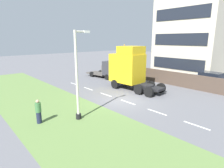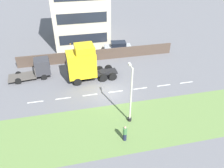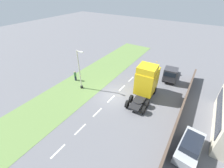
{
  "view_description": "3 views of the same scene",
  "coord_description": "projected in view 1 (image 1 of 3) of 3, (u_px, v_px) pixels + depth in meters",
  "views": [
    {
      "loc": [
        -11.96,
        -12.01,
        5.68
      ],
      "look_at": [
        -1.15,
        0.22,
        1.75
      ],
      "focal_mm": 30.0,
      "sensor_mm": 36.0,
      "label": 1
    },
    {
      "loc": [
        -21.44,
        4.53,
        15.68
      ],
      "look_at": [
        -1.42,
        0.08,
        2.15
      ],
      "focal_mm": 35.0,
      "sensor_mm": 36.0,
      "label": 2
    },
    {
      "loc": [
        9.1,
        -14.63,
        13.7
      ],
      "look_at": [
        0.28,
        -0.85,
        2.76
      ],
      "focal_mm": 24.0,
      "sensor_mm": 36.0,
      "label": 3
    }
  ],
  "objects": [
    {
      "name": "boundary_wall",
      "position": [
        174.0,
        79.0,
        23.38
      ],
      "size": [
        0.25,
        24.0,
        1.71
      ],
      "color": "#4C3D33",
      "rests_on": "ground"
    },
    {
      "name": "lorry_cab",
      "position": [
        129.0,
        68.0,
        21.57
      ],
      "size": [
        2.94,
        6.66,
        5.05
      ],
      "rotation": [
        0.0,
        0.0,
        0.06
      ],
      "color": "black",
      "rests_on": "ground"
    },
    {
      "name": "lane_markings",
      "position": [
        128.0,
        102.0,
        17.27
      ],
      "size": [
        0.16,
        21.0,
        0.0
      ],
      "color": "white",
      "rests_on": "ground"
    },
    {
      "name": "building_block",
      "position": [
        196.0,
        38.0,
        29.1
      ],
      "size": [
        10.47,
        9.14,
        12.67
      ],
      "color": "beige",
      "rests_on": "ground"
    },
    {
      "name": "parked_car",
      "position": [
        210.0,
        81.0,
        21.86
      ],
      "size": [
        2.29,
        4.53,
        1.95
      ],
      "rotation": [
        0.0,
        0.0,
        -0.11
      ],
      "color": "#9EA3A8",
      "rests_on": "ground"
    },
    {
      "name": "ground_plane",
      "position": [
        123.0,
        100.0,
        17.78
      ],
      "size": [
        120.0,
        120.0,
        0.0
      ],
      "primitive_type": "plane",
      "color": "slate",
      "rests_on": "ground"
    },
    {
      "name": "grass_verge",
      "position": [
        65.0,
        117.0,
        13.92
      ],
      "size": [
        7.0,
        44.0,
        0.01
      ],
      "color": "#607F42",
      "rests_on": "ground"
    },
    {
      "name": "lamp_post",
      "position": [
        78.0,
        81.0,
        13.04
      ],
      "size": [
        1.31,
        0.38,
        6.27
      ],
      "color": "black",
      "rests_on": "ground"
    },
    {
      "name": "flatbed_truck",
      "position": [
        109.0,
        69.0,
        27.37
      ],
      "size": [
        2.6,
        5.68,
        2.58
      ],
      "rotation": [
        0.0,
        0.0,
        3.25
      ],
      "color": "#333338",
      "rests_on": "ground"
    },
    {
      "name": "pedestrian",
      "position": [
        38.0,
        112.0,
        12.77
      ],
      "size": [
        0.39,
        0.39,
        1.71
      ],
      "color": "#1E233D",
      "rests_on": "ground"
    }
  ]
}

